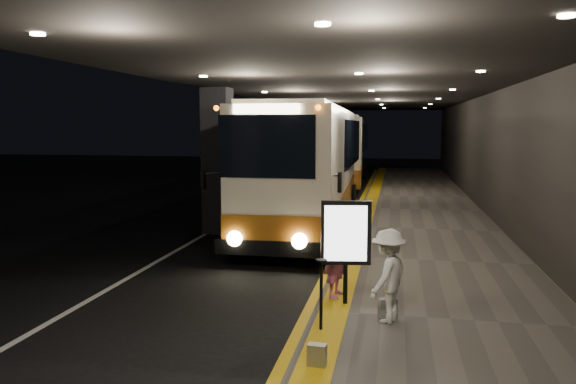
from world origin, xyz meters
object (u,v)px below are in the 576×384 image
(passenger_boarding, at_px, (337,253))
(bag_plain, at_px, (317,355))
(coach_main, at_px, (308,171))
(passenger_waiting_white, at_px, (388,276))
(coach_second, at_px, (340,153))
(bag_polka, at_px, (388,309))
(stanchion_post, at_px, (321,295))
(info_sign, at_px, (346,235))

(passenger_boarding, bearing_deg, bag_plain, -169.19)
(coach_main, distance_m, passenger_waiting_white, 9.53)
(coach_second, height_order, bag_plain, coach_second)
(coach_second, distance_m, passenger_boarding, 21.29)
(passenger_waiting_white, relative_size, bag_polka, 4.20)
(coach_main, relative_size, bag_plain, 40.47)
(passenger_boarding, height_order, passenger_waiting_white, passenger_boarding)
(coach_second, xyz_separation_m, passenger_boarding, (2.04, -21.18, -0.79))
(coach_main, distance_m, bag_polka, 9.53)
(coach_main, height_order, passenger_waiting_white, coach_main)
(passenger_boarding, distance_m, bag_polka, 1.57)
(bag_polka, bearing_deg, coach_second, 97.65)
(coach_main, xyz_separation_m, stanchion_post, (1.72, -9.67, -1.11))
(coach_second, distance_m, bag_polka, 22.50)
(coach_main, relative_size, coach_second, 1.03)
(coach_main, xyz_separation_m, coach_second, (-0.27, 13.24, -0.04))
(coach_main, distance_m, info_sign, 8.58)
(passenger_boarding, xyz_separation_m, stanchion_post, (-0.05, -1.74, -0.27))
(passenger_waiting_white, relative_size, stanchion_post, 1.37)
(coach_second, relative_size, passenger_boarding, 7.20)
(passenger_waiting_white, bearing_deg, stanchion_post, -35.44)
(passenger_boarding, xyz_separation_m, bag_plain, (0.07, -3.05, -0.67))
(coach_second, height_order, info_sign, coach_second)
(bag_plain, bearing_deg, passenger_boarding, 91.39)
(bag_polka, xyz_separation_m, stanchion_post, (-1.00, -0.66, 0.37))
(passenger_waiting_white, relative_size, info_sign, 0.82)
(coach_main, distance_m, coach_second, 13.25)
(coach_main, bearing_deg, stanchion_post, -81.71)
(passenger_waiting_white, distance_m, info_sign, 1.17)
(coach_second, height_order, passenger_waiting_white, coach_second)
(coach_second, xyz_separation_m, bag_plain, (2.12, -24.23, -1.46))
(passenger_boarding, bearing_deg, stanchion_post, -172.24)
(passenger_waiting_white, distance_m, bag_polka, 0.58)
(passenger_boarding, xyz_separation_m, info_sign, (0.20, -0.40, 0.42))
(coach_second, bearing_deg, coach_main, -91.71)
(passenger_boarding, bearing_deg, bag_polka, -129.22)
(passenger_boarding, distance_m, stanchion_post, 1.76)
(passenger_waiting_white, xyz_separation_m, info_sign, (-0.74, 0.75, 0.49))
(passenger_waiting_white, xyz_separation_m, bag_plain, (-0.87, -1.89, -0.60))
(bag_plain, xyz_separation_m, stanchion_post, (-0.12, 1.31, 0.40))
(passenger_waiting_white, relative_size, bag_plain, 5.01)
(bag_polka, relative_size, stanchion_post, 0.33)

